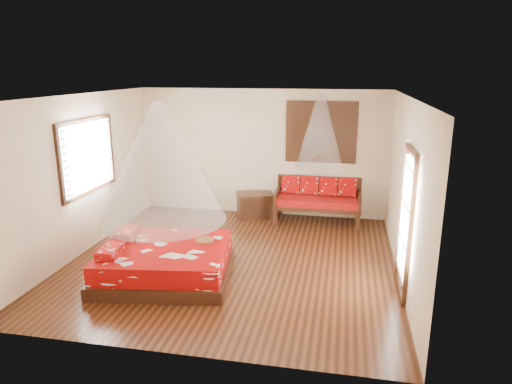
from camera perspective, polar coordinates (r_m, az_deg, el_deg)
room at (r=7.57m, az=-2.98°, el=1.25°), size 5.54×5.54×2.84m
bed at (r=7.48m, az=-11.30°, el=-8.52°), size 2.24×2.08×0.63m
daybed at (r=9.89m, az=7.75°, el=-0.78°), size 1.83×0.81×0.95m
storage_chest at (r=10.19m, az=-0.11°, el=-1.59°), size 0.95×0.83×0.55m
shutter_panel at (r=9.94m, az=8.15°, el=7.41°), size 1.52×0.06×1.32m
window_left at (r=8.73m, az=-20.25°, el=4.22°), size 0.10×1.74×1.34m
glazed_door at (r=6.93m, az=18.17°, el=-3.70°), size 0.08×1.02×2.16m
wine_tray at (r=7.50m, az=-6.45°, el=-5.64°), size 0.29×0.29×0.23m
mosquito_net_main at (r=6.99m, az=-11.84°, el=3.56°), size 1.94×1.94×1.80m
mosquito_net_daybed at (r=9.46m, az=8.01°, el=7.64°), size 0.98×0.98×1.50m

